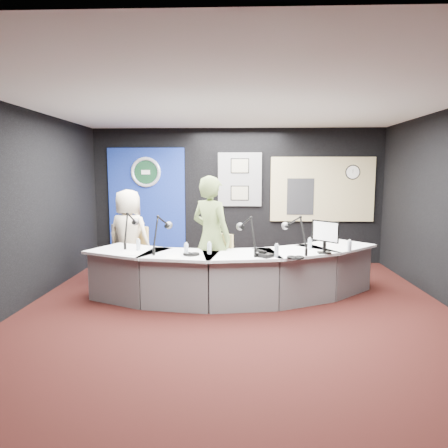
{
  "coord_description": "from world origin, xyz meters",
  "views": [
    {
      "loc": [
        0.02,
        -5.33,
        1.89
      ],
      "look_at": [
        -0.2,
        0.8,
        1.1
      ],
      "focal_mm": 32.0,
      "sensor_mm": 36.0,
      "label": 1
    }
  ],
  "objects_px": {
    "broadcast_desk": "(233,274)",
    "person_woman": "(211,237)",
    "armchair_right": "(211,263)",
    "armchair_left": "(129,257)",
    "person_man": "(129,236)"
  },
  "relations": [
    {
      "from": "broadcast_desk",
      "to": "person_woman",
      "type": "bearing_deg",
      "value": 172.18
    },
    {
      "from": "person_woman",
      "to": "armchair_right",
      "type": "bearing_deg",
      "value": -11.11
    },
    {
      "from": "armchair_left",
      "to": "armchair_right",
      "type": "bearing_deg",
      "value": 7.79
    },
    {
      "from": "person_man",
      "to": "person_woman",
      "type": "relative_size",
      "value": 0.87
    },
    {
      "from": "person_man",
      "to": "armchair_right",
      "type": "bearing_deg",
      "value": 168.03
    },
    {
      "from": "armchair_right",
      "to": "person_woman",
      "type": "height_order",
      "value": "person_woman"
    },
    {
      "from": "armchair_left",
      "to": "armchair_right",
      "type": "distance_m",
      "value": 1.68
    },
    {
      "from": "broadcast_desk",
      "to": "armchair_right",
      "type": "bearing_deg",
      "value": 172.18
    },
    {
      "from": "armchair_left",
      "to": "person_man",
      "type": "xyz_separation_m",
      "value": [
        0.0,
        0.0,
        0.37
      ]
    },
    {
      "from": "armchair_right",
      "to": "broadcast_desk",
      "type": "bearing_deg",
      "value": 29.69
    },
    {
      "from": "person_woman",
      "to": "broadcast_desk",
      "type": "bearing_deg",
      "value": -153.92
    },
    {
      "from": "broadcast_desk",
      "to": "person_woman",
      "type": "height_order",
      "value": "person_woman"
    },
    {
      "from": "armchair_left",
      "to": "armchair_right",
      "type": "relative_size",
      "value": 0.83
    },
    {
      "from": "armchair_left",
      "to": "person_woman",
      "type": "bearing_deg",
      "value": 7.79
    },
    {
      "from": "broadcast_desk",
      "to": "person_man",
      "type": "xyz_separation_m",
      "value": [
        -1.82,
        0.84,
        0.43
      ]
    }
  ]
}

